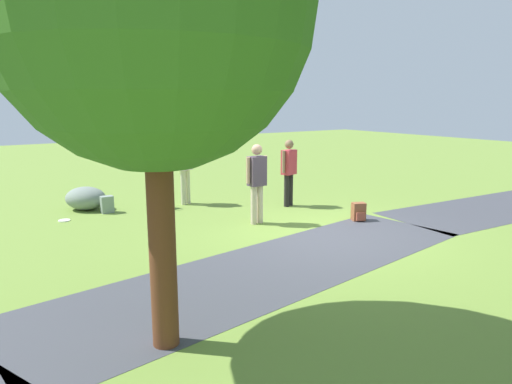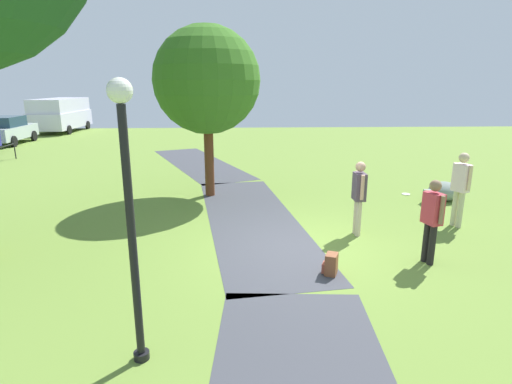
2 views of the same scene
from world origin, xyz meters
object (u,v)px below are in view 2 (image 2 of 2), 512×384
Objects in this scene: lawn_boulder at (444,191)px; man_near_boulder at (359,193)px; frisbee_on_grass at (406,194)px; passerby_on_path at (432,216)px; young_tree_near_path at (207,81)px; backpack_by_boulder at (428,197)px; parked_wagon_silver at (8,130)px; lamp_post at (129,197)px; woman_with_handbag at (461,184)px; delivery_van at (61,114)px; handbag_on_grass at (434,213)px; spare_backpack_on_lawn at (331,264)px.

man_near_boulder is at bearing 129.02° from lawn_boulder.
man_near_boulder is 6.81× the size of frisbee_on_grass.
frisbee_on_grass is (5.01, -1.58, -0.95)m from passerby_on_path.
young_tree_near_path is 7.34m from passerby_on_path.
man_near_boulder is at bearing 30.94° from passerby_on_path.
parked_wagon_silver is (12.70, 18.47, 0.61)m from backpack_by_boulder.
lamp_post reaches higher than passerby_on_path.
parked_wagon_silver is at bearing 46.41° from young_tree_near_path.
backpack_by_boulder is at bearing -5.48° from woman_with_handbag.
frisbee_on_grass is at bearing -36.55° from man_near_boulder.
young_tree_near_path is 2.77× the size of woman_with_handbag.
woman_with_handbag is (-3.13, -6.19, -2.39)m from young_tree_near_path.
delivery_van is (17.78, 17.76, 1.26)m from frisbee_on_grass.
delivery_van is at bearing -4.50° from parked_wagon_silver.
backpack_by_boulder is at bearing -18.26° from handbag_on_grass.
woman_with_handbag is at bearing -128.70° from parked_wagon_silver.
man_near_boulder is 2.70m from handbag_on_grass.
man_near_boulder is at bearing 143.45° from frisbee_on_grass.
woman_with_handbag is at bearing -38.52° from passerby_on_path.
lamp_post is 10.19× the size of handbag_on_grass.
handbag_on_grass is 0.06× the size of delivery_van.
man_near_boulder reaches higher than parked_wagon_silver.
lawn_boulder reaches higher than frisbee_on_grass.
lawn_boulder is 3.24× the size of backpack_by_boulder.
lawn_boulder is at bearing -29.30° from passerby_on_path.
parked_wagon_silver reaches higher than frisbee_on_grass.
young_tree_near_path reaches higher than lawn_boulder.
young_tree_near_path is 5.66m from man_near_boulder.
young_tree_near_path is 14.79× the size of handbag_on_grass.
young_tree_near_path reaches higher than lamp_post.
lamp_post reaches higher than spare_backpack_on_lawn.
delivery_van is at bearing 40.65° from woman_with_handbag.
handbag_on_grass is (1.06, -2.33, -0.85)m from man_near_boulder.
delivery_van is (25.48, 11.25, -0.88)m from lamp_post.
passerby_on_path is (-5.19, -4.56, -2.50)m from young_tree_near_path.
passerby_on_path is at bearing -135.08° from parked_wagon_silver.
lamp_post is at bearing 130.35° from handbag_on_grass.
spare_backpack_on_lawn is at bearing 101.77° from passerby_on_path.
spare_backpack_on_lawn is 0.07× the size of delivery_van.
lamp_post reaches higher than lawn_boulder.
lamp_post is 27.87m from delivery_van.
passerby_on_path is at bearing -78.23° from spare_backpack_on_lawn.
frisbee_on_grass is at bearing 51.17° from lawn_boulder.
delivery_van reaches higher than lawn_boulder.
passerby_on_path is 4.46m from backpack_by_boulder.
frisbee_on_grass is (-0.18, -6.14, -3.45)m from young_tree_near_path.
handbag_on_grass is 22.86m from parked_wagon_silver.
handbag_on_grass is at bearing -127.92° from parked_wagon_silver.
handbag_on_grass is at bearing -47.68° from spare_backpack_on_lawn.
lawn_boulder is at bearing -46.29° from lamp_post.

